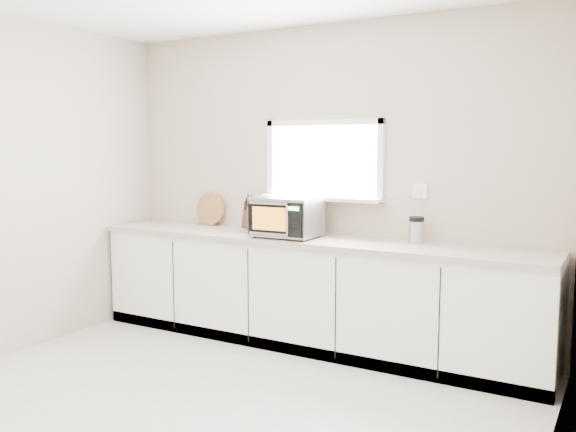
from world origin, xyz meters
The scene contains 8 objects.
ground centered at (0.00, 0.00, 0.00)m, with size 4.00×4.00×0.00m, color beige.
back_wall centered at (0.00, 2.00, 1.36)m, with size 4.00×0.17×2.70m.
cabinets centered at (0.00, 1.70, 0.44)m, with size 3.92×0.60×0.88m, color white.
countertop centered at (0.00, 1.69, 0.90)m, with size 3.92×0.64×0.04m, color #BEB39D.
microwave centered at (-0.16, 1.62, 1.10)m, with size 0.53×0.44×0.34m.
knife_block centered at (-0.60, 1.77, 1.06)m, with size 0.14×0.24×0.33m.
cutting_board centered at (-1.19, 1.94, 1.08)m, with size 0.31×0.31×0.02m, color #AE7343.
coffee_grinder centered at (0.87, 1.86, 1.02)m, with size 0.13×0.13×0.21m.
Camera 1 is at (2.34, -2.73, 1.66)m, focal length 38.00 mm.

